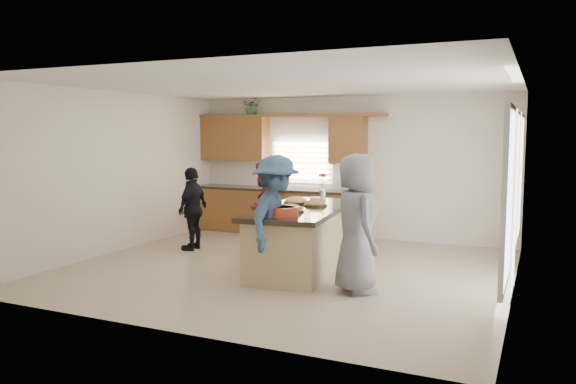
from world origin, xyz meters
The scene contains 18 objects.
floor centered at (0.00, 0.00, 0.00)m, with size 6.50×6.50×0.00m, color tan.
room_shell centered at (0.00, 0.00, 1.90)m, with size 6.52×6.02×2.81m.
back_cabinetry centered at (-1.47, 2.73, 0.91)m, with size 4.08×0.66×2.46m.
right_wall_glazing centered at (3.22, -0.13, 1.34)m, with size 0.06×4.00×2.25m.
island centered at (0.22, 0.11, 0.45)m, with size 1.46×2.82×0.95m.
platter_front centered at (0.23, -0.40, 0.98)m, with size 0.44×0.44×0.18m.
platter_mid centered at (0.34, 0.37, 0.98)m, with size 0.36×0.36×0.15m.
platter_back centered at (-0.08, 0.56, 0.98)m, with size 0.40×0.40×0.16m.
salad_bowl centered at (0.34, -0.82, 1.02)m, with size 0.40×0.40×0.13m.
clear_cup centered at (0.71, -0.86, 1.00)m, with size 0.09×0.09×0.11m, color white.
plate_stack centered at (0.09, 1.06, 0.98)m, with size 0.23×0.23×0.05m, color #C799DE.
flower_vase centered at (0.14, 1.21, 1.20)m, with size 0.14×0.14×0.44m.
potted_plant centered at (-2.07, 2.82, 2.62)m, with size 0.40×0.35×0.44m, color #377930.
woman_left_back centered at (-1.29, 1.95, 0.75)m, with size 0.55×0.36×1.51m, color black.
woman_left_mid centered at (-0.77, 0.78, 0.80)m, with size 0.78×0.61×1.61m, color maroon.
woman_left_front centered at (-2.11, 0.62, 0.74)m, with size 0.87×0.36×1.48m, color black.
woman_right_back centered at (0.26, -0.89, 0.89)m, with size 1.15×0.66×1.79m, color #304D69.
woman_right_front centered at (1.36, -0.75, 0.91)m, with size 0.89×0.58×1.82m, color slate.
Camera 1 is at (3.52, -7.69, 2.08)m, focal length 35.00 mm.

